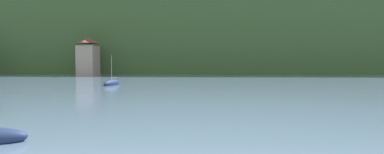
{
  "coord_description": "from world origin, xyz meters",
  "views": [
    {
      "loc": [
        1.05,
        6.99,
        3.87
      ],
      "look_at": [
        0.0,
        35.02,
        2.36
      ],
      "focal_mm": 31.76,
      "sensor_mm": 36.0,
      "label": 1
    }
  ],
  "objects": [
    {
      "name": "wooded_hillside",
      "position": [
        -22.33,
        118.89,
        9.24
      ],
      "size": [
        352.0,
        50.72,
        49.06
      ],
      "color": "#38562D",
      "rests_on": "ground_plane"
    },
    {
      "name": "shore_building_westcentral",
      "position": [
        -25.9,
        84.57,
        4.28
      ],
      "size": [
        4.07,
        5.81,
        8.81
      ],
      "color": "gray",
      "rests_on": "ground_plane"
    },
    {
      "name": "sailboat_far_0",
      "position": [
        -12.65,
        56.35,
        0.26
      ],
      "size": [
        2.11,
        4.21,
        4.72
      ],
      "rotation": [
        0.0,
        0.0,
        4.45
      ],
      "color": "navy",
      "rests_on": "ground_plane"
    }
  ]
}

